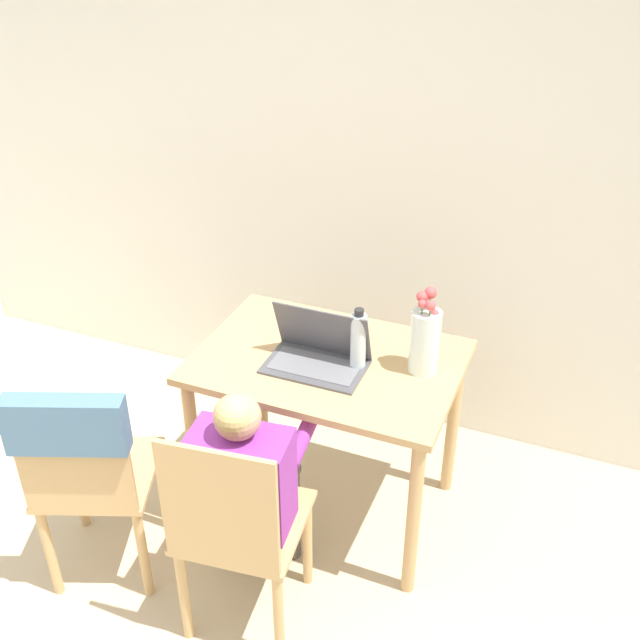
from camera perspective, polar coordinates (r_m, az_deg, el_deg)
wall_back at (r=3.31m, az=1.97°, el=11.96°), size 6.40×0.05×2.50m
dining_table at (r=2.89m, az=0.60°, el=-4.80°), size 0.99×0.69×0.75m
chair_occupied at (r=2.57m, az=-6.36°, el=-15.62°), size 0.45×0.45×0.91m
chair_spare at (r=2.71m, az=-17.67°, el=-10.04°), size 0.53×0.54×0.92m
person_seated at (r=2.56m, az=-5.49°, el=-11.59°), size 0.38×0.46×0.97m
laptop at (r=2.77m, az=-0.15°, el=-2.45°), size 0.37×0.23×0.22m
flower_vase at (r=2.72m, az=8.01°, el=-1.35°), size 0.11×0.11×0.33m
water_bottle at (r=2.72m, az=2.93°, el=-1.59°), size 0.06×0.06×0.25m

